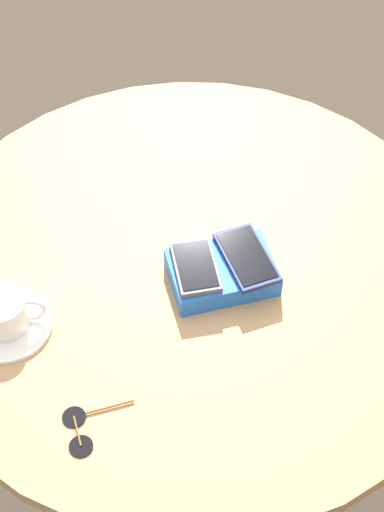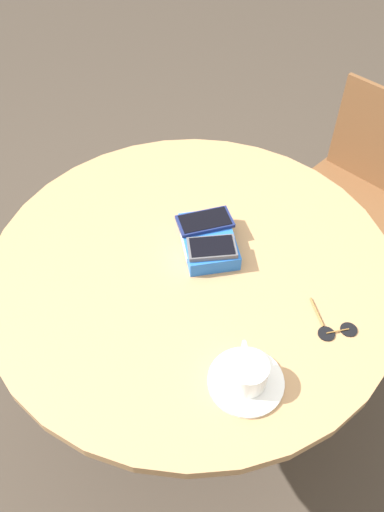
{
  "view_description": "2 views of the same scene",
  "coord_description": "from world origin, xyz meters",
  "views": [
    {
      "loc": [
        0.25,
        0.94,
        1.99
      ],
      "look_at": [
        0.0,
        0.0,
        0.8
      ],
      "focal_mm": 60.0,
      "sensor_mm": 36.0,
      "label": 1
    },
    {
      "loc": [
        0.79,
        -0.14,
        1.73
      ],
      "look_at": [
        0.0,
        0.0,
        0.8
      ],
      "focal_mm": 35.0,
      "sensor_mm": 36.0,
      "label": 2
    }
  ],
  "objects": [
    {
      "name": "phone_gray",
      "position": [
        0.01,
        0.05,
        0.83
      ],
      "size": [
        0.08,
        0.12,
        0.01
      ],
      "color": "#515156",
      "rests_on": "phone_box"
    },
    {
      "name": "round_table",
      "position": [
        0.0,
        0.0,
        0.66
      ],
      "size": [
        1.02,
        1.02,
        0.78
      ],
      "color": "#2D2D2D",
      "rests_on": "ground_plane"
    },
    {
      "name": "ground_plane",
      "position": [
        0.0,
        0.0,
        0.0
      ],
      "size": [
        8.0,
        8.0,
        0.0
      ],
      "primitive_type": "plane",
      "color": "#42382D"
    },
    {
      "name": "phone_box",
      "position": [
        -0.04,
        0.05,
        0.8
      ],
      "size": [
        0.18,
        0.13,
        0.04
      ],
      "color": "blue",
      "rests_on": "round_table"
    },
    {
      "name": "phone_navy",
      "position": [
        -0.09,
        0.05,
        0.83
      ],
      "size": [
        0.09,
        0.15,
        0.01
      ],
      "color": "navy",
      "rests_on": "phone_box"
    },
    {
      "name": "saucer",
      "position": [
        0.34,
        0.05,
        0.79
      ],
      "size": [
        0.16,
        0.16,
        0.01
      ],
      "primitive_type": "cylinder",
      "color": "white",
      "rests_on": "round_table"
    },
    {
      "name": "chair_near_window",
      "position": [
        -0.47,
        0.68,
        0.45
      ],
      "size": [
        0.55,
        0.55,
        0.84
      ],
      "color": "brown",
      "rests_on": "ground_plane"
    },
    {
      "name": "coffee_cup",
      "position": [
        0.34,
        0.05,
        0.82
      ],
      "size": [
        0.11,
        0.08,
        0.06
      ],
      "color": "white",
      "rests_on": "saucer"
    },
    {
      "name": "sunglasses",
      "position": [
        0.25,
        0.28,
        0.78
      ],
      "size": [
        0.12,
        0.09,
        0.01
      ],
      "color": "black",
      "rests_on": "round_table"
    }
  ]
}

